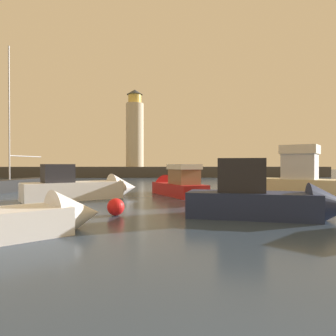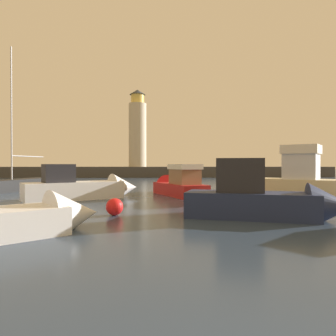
{
  "view_description": "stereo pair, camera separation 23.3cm",
  "coord_description": "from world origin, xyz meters",
  "px_view_note": "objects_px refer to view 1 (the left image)",
  "views": [
    {
      "loc": [
        -1.8,
        -0.83,
        2.25
      ],
      "look_at": [
        -0.65,
        17.09,
        2.06
      ],
      "focal_mm": 32.77,
      "sensor_mm": 36.0,
      "label": 1
    },
    {
      "loc": [
        -1.57,
        -0.85,
        2.25
      ],
      "look_at": [
        -0.65,
        17.09,
        2.06
      ],
      "focal_mm": 32.77,
      "sensor_mm": 36.0,
      "label": 2
    }
  ],
  "objects_px": {
    "motorboat_6": "(174,185)",
    "sailboat_moored": "(16,184)",
    "mooring_buoy": "(116,207)",
    "motorboat_1": "(88,188)",
    "motorboat_0": "(275,181)",
    "lighthouse": "(135,130)",
    "motorboat_4": "(272,200)"
  },
  "relations": [
    {
      "from": "motorboat_4",
      "to": "mooring_buoy",
      "type": "xyz_separation_m",
      "value": [
        -6.62,
        1.12,
        -0.38
      ]
    },
    {
      "from": "motorboat_1",
      "to": "motorboat_4",
      "type": "height_order",
      "value": "motorboat_4"
    },
    {
      "from": "motorboat_0",
      "to": "sailboat_moored",
      "type": "relative_size",
      "value": 0.64
    },
    {
      "from": "motorboat_6",
      "to": "mooring_buoy",
      "type": "height_order",
      "value": "motorboat_6"
    },
    {
      "from": "motorboat_1",
      "to": "sailboat_moored",
      "type": "distance_m",
      "value": 10.02
    },
    {
      "from": "motorboat_4",
      "to": "lighthouse",
      "type": "bearing_deg",
      "value": 99.85
    },
    {
      "from": "motorboat_1",
      "to": "motorboat_6",
      "type": "distance_m",
      "value": 6.4
    },
    {
      "from": "motorboat_6",
      "to": "sailboat_moored",
      "type": "relative_size",
      "value": 0.58
    },
    {
      "from": "lighthouse",
      "to": "motorboat_6",
      "type": "xyz_separation_m",
      "value": [
        4.42,
        -33.76,
        -7.88
      ]
    },
    {
      "from": "motorboat_1",
      "to": "motorboat_0",
      "type": "bearing_deg",
      "value": 3.64
    },
    {
      "from": "mooring_buoy",
      "to": "motorboat_0",
      "type": "bearing_deg",
      "value": 36.54
    },
    {
      "from": "motorboat_0",
      "to": "mooring_buoy",
      "type": "distance_m",
      "value": 13.09
    },
    {
      "from": "lighthouse",
      "to": "mooring_buoy",
      "type": "bearing_deg",
      "value": -88.58
    },
    {
      "from": "motorboat_0",
      "to": "motorboat_6",
      "type": "relative_size",
      "value": 1.1
    },
    {
      "from": "lighthouse",
      "to": "motorboat_4",
      "type": "relative_size",
      "value": 2.05
    },
    {
      "from": "lighthouse",
      "to": "sailboat_moored",
      "type": "height_order",
      "value": "lighthouse"
    },
    {
      "from": "motorboat_6",
      "to": "motorboat_1",
      "type": "bearing_deg",
      "value": -157.47
    },
    {
      "from": "lighthouse",
      "to": "motorboat_1",
      "type": "relative_size",
      "value": 1.87
    },
    {
      "from": "sailboat_moored",
      "to": "motorboat_1",
      "type": "bearing_deg",
      "value": -41.88
    },
    {
      "from": "motorboat_0",
      "to": "motorboat_1",
      "type": "relative_size",
      "value": 1.02
    },
    {
      "from": "motorboat_1",
      "to": "mooring_buoy",
      "type": "relative_size",
      "value": 9.9
    },
    {
      "from": "motorboat_6",
      "to": "mooring_buoy",
      "type": "bearing_deg",
      "value": -109.63
    },
    {
      "from": "motorboat_1",
      "to": "sailboat_moored",
      "type": "height_order",
      "value": "sailboat_moored"
    },
    {
      "from": "motorboat_1",
      "to": "mooring_buoy",
      "type": "bearing_deg",
      "value": -69.83
    },
    {
      "from": "motorboat_4",
      "to": "sailboat_moored",
      "type": "height_order",
      "value": "sailboat_moored"
    },
    {
      "from": "lighthouse",
      "to": "sailboat_moored",
      "type": "xyz_separation_m",
      "value": [
        -8.94,
        -29.52,
        -8.03
      ]
    },
    {
      "from": "motorboat_1",
      "to": "motorboat_6",
      "type": "height_order",
      "value": "same"
    },
    {
      "from": "motorboat_4",
      "to": "motorboat_6",
      "type": "xyz_separation_m",
      "value": [
        -3.26,
        10.52,
        -0.04
      ]
    },
    {
      "from": "motorboat_4",
      "to": "mooring_buoy",
      "type": "height_order",
      "value": "motorboat_4"
    },
    {
      "from": "motorboat_0",
      "to": "sailboat_moored",
      "type": "xyz_separation_m",
      "value": [
        -20.51,
        5.85,
        -0.53
      ]
    },
    {
      "from": "lighthouse",
      "to": "motorboat_6",
      "type": "bearing_deg",
      "value": -82.54
    },
    {
      "from": "motorboat_6",
      "to": "sailboat_moored",
      "type": "bearing_deg",
      "value": 162.42
    }
  ]
}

